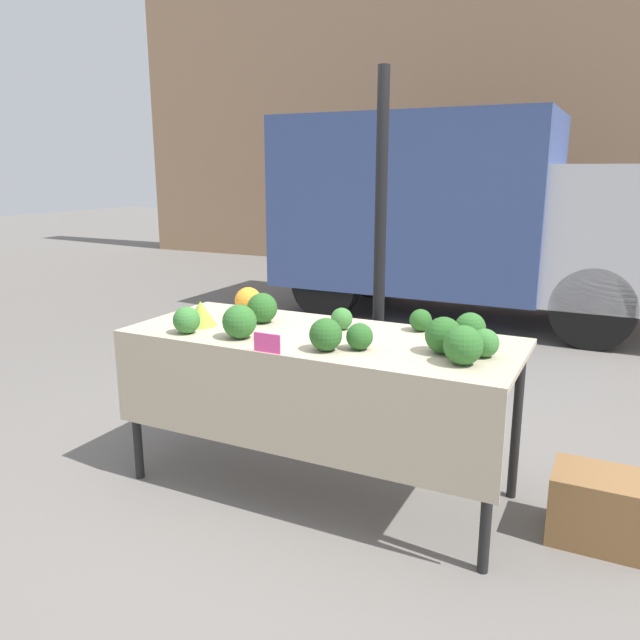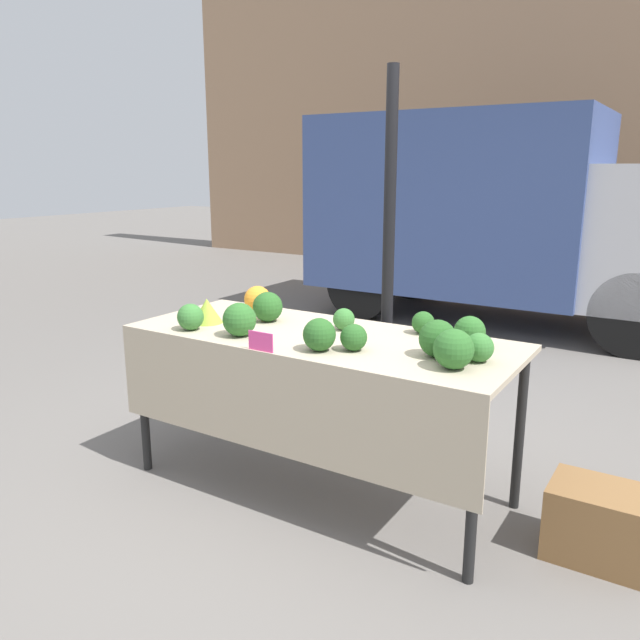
% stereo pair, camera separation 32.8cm
% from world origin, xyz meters
% --- Properties ---
extents(ground_plane, '(40.00, 40.00, 0.00)m').
position_xyz_m(ground_plane, '(0.00, 0.00, 0.00)').
color(ground_plane, slate).
extents(building_facade, '(16.00, 0.60, 6.61)m').
position_xyz_m(building_facade, '(0.00, 8.37, 3.30)').
color(building_facade, '#9E7A5B').
rests_on(building_facade, ground_plane).
extents(tent_pole, '(0.07, 0.07, 2.32)m').
position_xyz_m(tent_pole, '(0.11, 0.59, 1.16)').
color(tent_pole, black).
rests_on(tent_pole, ground_plane).
extents(parked_truck, '(4.42, 1.86, 2.35)m').
position_xyz_m(parked_truck, '(-0.42, 4.46, 1.27)').
color(parked_truck, '#384C84').
rests_on(parked_truck, ground_plane).
extents(market_table, '(2.10, 0.85, 0.89)m').
position_xyz_m(market_table, '(0.00, -0.07, 0.78)').
color(market_table, tan).
rests_on(market_table, ground_plane).
extents(orange_cauliflower, '(0.16, 0.16, 0.16)m').
position_xyz_m(orange_cauliflower, '(-0.61, 0.24, 0.98)').
color(orange_cauliflower, orange).
rests_on(orange_cauliflower, market_table).
extents(romanesco_head, '(0.18, 0.18, 0.14)m').
position_xyz_m(romanesco_head, '(-0.69, -0.12, 0.96)').
color(romanesco_head, '#93B238').
rests_on(romanesco_head, market_table).
extents(broccoli_head_0, '(0.17, 0.17, 0.17)m').
position_xyz_m(broccoli_head_0, '(-0.41, 0.09, 0.98)').
color(broccoli_head_0, '#285B23').
rests_on(broccoli_head_0, market_table).
extents(broccoli_head_1, '(0.15, 0.15, 0.15)m').
position_xyz_m(broccoli_head_1, '(-0.65, -0.29, 0.97)').
color(broccoli_head_1, '#387533').
rests_on(broccoli_head_1, market_table).
extents(broccoli_head_2, '(0.12, 0.12, 0.12)m').
position_xyz_m(broccoli_head_2, '(0.46, 0.31, 0.95)').
color(broccoli_head_2, '#285B23').
rests_on(broccoli_head_2, market_table).
extents(broccoli_head_3, '(0.18, 0.18, 0.18)m').
position_xyz_m(broccoli_head_3, '(0.68, -0.05, 0.98)').
color(broccoli_head_3, '#285B23').
rests_on(broccoli_head_3, market_table).
extents(broccoli_head_4, '(0.13, 0.13, 0.13)m').
position_xyz_m(broccoli_head_4, '(0.30, -0.17, 0.96)').
color(broccoli_head_4, '#285B23').
rests_on(broccoli_head_4, market_table).
extents(broccoli_head_5, '(0.16, 0.16, 0.16)m').
position_xyz_m(broccoli_head_5, '(0.75, 0.19, 0.97)').
color(broccoli_head_5, '#2D6628').
rests_on(broccoli_head_5, market_table).
extents(broccoli_head_6, '(0.14, 0.14, 0.14)m').
position_xyz_m(broccoli_head_6, '(0.87, -0.02, 0.96)').
color(broccoli_head_6, '#387533').
rests_on(broccoli_head_6, market_table).
extents(broccoli_head_7, '(0.18, 0.18, 0.18)m').
position_xyz_m(broccoli_head_7, '(-0.34, -0.25, 0.98)').
color(broccoli_head_7, '#2D6628').
rests_on(broccoli_head_7, market_table).
extents(broccoli_head_8, '(0.16, 0.16, 0.16)m').
position_xyz_m(broccoli_head_8, '(0.16, -0.26, 0.97)').
color(broccoli_head_8, '#285B23').
rests_on(broccoli_head_8, market_table).
extents(broccoli_head_9, '(0.18, 0.18, 0.18)m').
position_xyz_m(broccoli_head_9, '(0.81, -0.18, 0.98)').
color(broccoli_head_9, '#2D6628').
rests_on(broccoli_head_9, market_table).
extents(broccoli_head_10, '(0.12, 0.12, 0.12)m').
position_xyz_m(broccoli_head_10, '(0.06, 0.15, 0.95)').
color(broccoli_head_10, '#387533').
rests_on(broccoli_head_10, market_table).
extents(price_sign, '(0.15, 0.01, 0.10)m').
position_xyz_m(price_sign, '(-0.08, -0.41, 0.94)').
color(price_sign, '#EF4793').
rests_on(price_sign, market_table).
extents(produce_crate, '(0.43, 0.33, 0.34)m').
position_xyz_m(produce_crate, '(1.43, 0.13, 0.17)').
color(produce_crate, olive).
rests_on(produce_crate, ground_plane).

